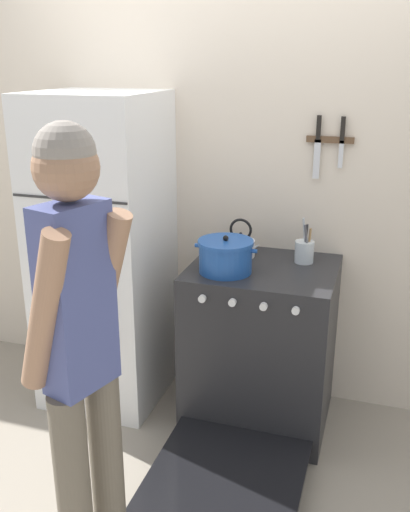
% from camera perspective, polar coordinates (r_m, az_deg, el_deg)
% --- Properties ---
extents(ground_plane, '(14.00, 14.00, 0.00)m').
position_cam_1_polar(ground_plane, '(3.65, 1.76, -12.12)').
color(ground_plane, gray).
extents(wall_back, '(10.00, 0.06, 2.55)m').
position_cam_1_polar(wall_back, '(3.21, 2.14, 8.00)').
color(wall_back, beige).
rests_on(wall_back, ground_plane).
extents(refrigerator, '(0.64, 0.66, 1.74)m').
position_cam_1_polar(refrigerator, '(3.22, -10.08, 0.27)').
color(refrigerator, white).
rests_on(refrigerator, ground_plane).
extents(stove_range, '(0.74, 1.35, 0.89)m').
position_cam_1_polar(stove_range, '(3.07, 5.43, -9.19)').
color(stove_range, '#232326').
rests_on(stove_range, ground_plane).
extents(dutch_oven_pot, '(0.32, 0.28, 0.19)m').
position_cam_1_polar(dutch_oven_pot, '(2.81, 2.06, -0.00)').
color(dutch_oven_pot, '#1E4C9E').
rests_on(dutch_oven_pot, stove_range).
extents(tea_kettle, '(0.20, 0.15, 0.21)m').
position_cam_1_polar(tea_kettle, '(3.05, 3.60, 1.10)').
color(tea_kettle, silver).
rests_on(tea_kettle, stove_range).
extents(utensil_jar, '(0.10, 0.10, 0.24)m').
position_cam_1_polar(utensil_jar, '(3.00, 9.92, 0.51)').
color(utensil_jar, silver).
rests_on(utensil_jar, stove_range).
extents(person, '(0.34, 0.40, 1.73)m').
position_cam_1_polar(person, '(1.97, -12.36, -8.95)').
color(person, '#6B6051').
rests_on(person, ground_plane).
extents(wall_knife_strip, '(0.24, 0.03, 0.32)m').
position_cam_1_polar(wall_knife_strip, '(3.03, 12.34, 11.42)').
color(wall_knife_strip, brown).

